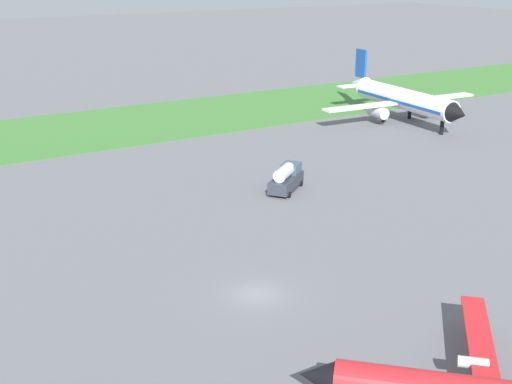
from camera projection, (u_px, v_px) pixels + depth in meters
ground_plane at (257, 295)px, 54.74m from camera, size 600.00×600.00×0.00m
grass_taxiway_strip at (55, 133)px, 105.78m from camera, size 360.00×28.00×0.08m
airplane_parked_jet_far at (402, 99)px, 112.67m from camera, size 30.98×30.41×10.94m
fuel_truck_midfield at (286, 178)px, 79.15m from camera, size 6.62×5.86×3.29m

